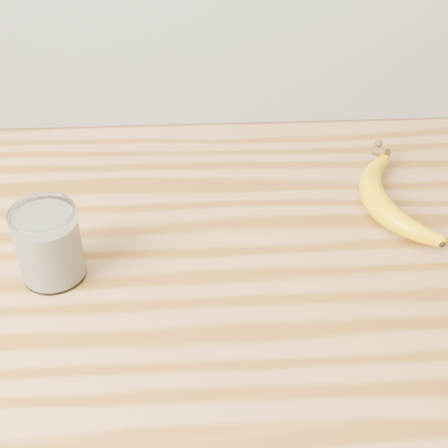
{
  "coord_description": "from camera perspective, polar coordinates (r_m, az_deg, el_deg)",
  "views": [
    {
      "loc": [
        0.02,
        -0.61,
        1.47
      ],
      "look_at": [
        0.06,
        0.07,
        0.93
      ],
      "focal_mm": 50.0,
      "sensor_mm": 36.0,
      "label": 1
    }
  ],
  "objects": [
    {
      "name": "table",
      "position": [
        0.93,
        -3.25,
        -10.54
      ],
      "size": [
        1.2,
        0.8,
        0.9
      ],
      "color": "olive",
      "rests_on": "ground"
    },
    {
      "name": "smoothie_glass",
      "position": [
        0.83,
        -15.71,
        -1.88
      ],
      "size": [
        0.08,
        0.08,
        0.11
      ],
      "color": "white",
      "rests_on": "table"
    },
    {
      "name": "banana",
      "position": [
        0.96,
        13.64,
        2.08
      ],
      "size": [
        0.15,
        0.32,
        0.04
      ],
      "primitive_type": null,
      "rotation": [
        0.0,
        0.0,
        0.12
      ],
      "color": "#D39900",
      "rests_on": "table"
    }
  ]
}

